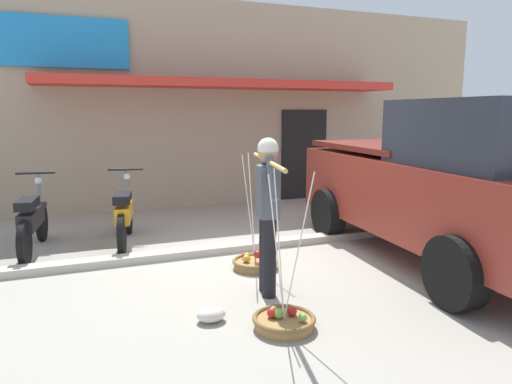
% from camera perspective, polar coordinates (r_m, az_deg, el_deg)
% --- Properties ---
extents(ground_plane, '(90.00, 90.00, 0.00)m').
position_cam_1_polar(ground_plane, '(6.15, -0.74, -8.90)').
color(ground_plane, '#9E998C').
extents(sidewalk_curb, '(20.00, 0.24, 0.10)m').
position_cam_1_polar(sidewalk_curb, '(6.76, -2.87, -6.73)').
color(sidewalk_curb, '#BAB4A5').
rests_on(sidewalk_curb, ground).
extents(fruit_vendor, '(0.41, 1.66, 1.70)m').
position_cam_1_polar(fruit_vendor, '(4.99, 1.42, -1.66)').
color(fruit_vendor, black).
rests_on(fruit_vendor, ground).
extents(fruit_basket_left_side, '(0.59, 0.59, 1.45)m').
position_cam_1_polar(fruit_basket_left_side, '(4.48, 3.38, -15.16)').
color(fruit_basket_left_side, '#9E7542').
rests_on(fruit_basket_left_side, ground).
extents(fruit_basket_right_side, '(0.59, 0.59, 1.45)m').
position_cam_1_polar(fruit_basket_right_side, '(6.03, -0.11, -8.48)').
color(fruit_basket_right_side, '#9E7542').
rests_on(fruit_basket_right_side, ground).
extents(motorcycle_nearest_shop, '(0.54, 1.82, 1.09)m').
position_cam_1_polar(motorcycle_nearest_shop, '(7.28, -25.39, -3.20)').
color(motorcycle_nearest_shop, black).
rests_on(motorcycle_nearest_shop, ground).
extents(motorcycle_second_in_row, '(0.57, 1.80, 1.09)m').
position_cam_1_polar(motorcycle_second_in_row, '(7.28, -15.57, -2.63)').
color(motorcycle_second_in_row, black).
rests_on(motorcycle_second_in_row, ground).
extents(parked_truck, '(2.45, 4.84, 2.10)m').
position_cam_1_polar(parked_truck, '(6.59, 22.40, 0.85)').
color(parked_truck, maroon).
rests_on(parked_truck, ground).
extents(storefront_building, '(13.00, 6.00, 4.20)m').
position_cam_1_polar(storefront_building, '(12.40, -7.78, 10.25)').
color(storefront_building, tan).
rests_on(storefront_building, ground).
extents(plastic_litter_bag, '(0.28, 0.22, 0.14)m').
position_cam_1_polar(plastic_litter_bag, '(4.62, -5.45, -14.50)').
color(plastic_litter_bag, silver).
rests_on(plastic_litter_bag, ground).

